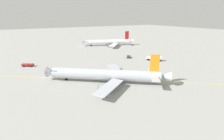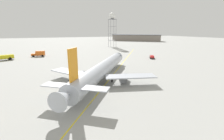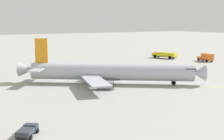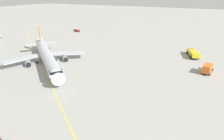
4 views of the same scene
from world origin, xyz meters
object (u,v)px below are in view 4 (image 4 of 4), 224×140
object	(u,v)px
fire_tender_truck	(193,53)
safety_cone_mid	(75,34)
safety_cone_near	(73,36)
catering_truck_truck	(208,68)
airliner_main	(47,56)
safety_cone_far	(75,33)
ops_pickup_truck	(77,30)

from	to	relation	value
fire_tender_truck	safety_cone_mid	xyz separation A→B (m)	(13.43, 72.04, -1.26)
safety_cone_near	safety_cone_mid	size ratio (longest dim) A/B	1.00
fire_tender_truck	catering_truck_truck	bearing A→B (deg)	-178.41
safety_cone_mid	catering_truck_truck	bearing A→B (deg)	-110.85
catering_truck_truck	airliner_main	bearing A→B (deg)	116.22
airliner_main	safety_cone_far	distance (m)	56.11
safety_cone_mid	safety_cone_far	size ratio (longest dim) A/B	1.00
fire_tender_truck	safety_cone_near	world-z (taller)	fire_tender_truck
airliner_main	fire_tender_truck	distance (m)	58.81
catering_truck_truck	safety_cone_far	world-z (taller)	catering_truck_truck
airliner_main	safety_cone_near	bearing A→B (deg)	153.97
safety_cone_mid	safety_cone_far	bearing A→B (deg)	27.21
ops_pickup_truck	safety_cone_near	size ratio (longest dim) A/B	10.05
catering_truck_truck	safety_cone_mid	xyz separation A→B (m)	(29.83, 78.32, -1.38)
ops_pickup_truck	fire_tender_truck	bearing A→B (deg)	5.13
airliner_main	safety_cone_mid	distance (m)	53.61
airliner_main	safety_cone_mid	size ratio (longest dim) A/B	70.71
catering_truck_truck	fire_tender_truck	world-z (taller)	catering_truck_truck
ops_pickup_truck	fire_tender_truck	size ratio (longest dim) A/B	0.51
ops_pickup_truck	safety_cone_far	distance (m)	6.81
ops_pickup_truck	safety_cone_near	xyz separation A→B (m)	(-12.55, -6.72, -0.53)
airliner_main	safety_cone_near	size ratio (longest dim) A/B	70.71
airliner_main	safety_cone_near	distance (m)	48.66
safety_cone_near	safety_cone_mid	world-z (taller)	same
catering_truck_truck	ops_pickup_truck	bearing A→B (deg)	73.25
airliner_main	catering_truck_truck	bearing A→B (deg)	55.35
safety_cone_near	safety_cone_mid	bearing A→B (deg)	27.21
airliner_main	ops_pickup_truck	bearing A→B (deg)	154.24
safety_cone_mid	fire_tender_truck	bearing A→B (deg)	-100.56
catering_truck_truck	safety_cone_near	size ratio (longest dim) A/B	13.23
airliner_main	safety_cone_far	bearing A→B (deg)	154.00
safety_cone_near	safety_cone_far	world-z (taller)	same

